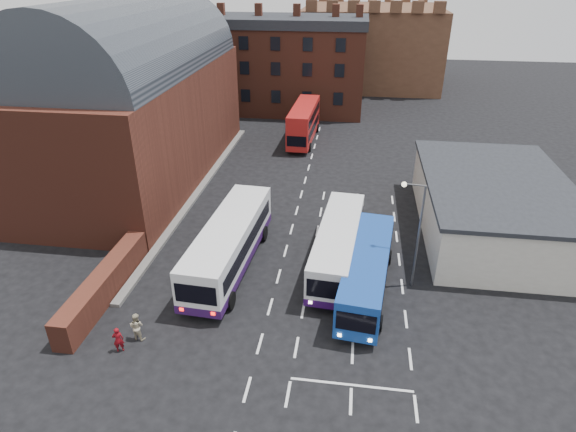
# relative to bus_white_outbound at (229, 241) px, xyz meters

# --- Properties ---
(ground) EXTENTS (180.00, 180.00, 0.00)m
(ground) POSITION_rel_bus_white_outbound_xyz_m (3.41, -6.33, -1.95)
(ground) COLOR black
(railway_station) EXTENTS (12.00, 28.00, 16.00)m
(railway_station) POSITION_rel_bus_white_outbound_xyz_m (-12.09, 14.67, 5.68)
(railway_station) COLOR #602B1E
(railway_station) RESTS_ON ground
(forecourt_wall) EXTENTS (1.20, 10.00, 1.80)m
(forecourt_wall) POSITION_rel_bus_white_outbound_xyz_m (-6.79, -4.33, -1.05)
(forecourt_wall) COLOR #602B1E
(forecourt_wall) RESTS_ON ground
(cream_building) EXTENTS (10.40, 16.40, 4.25)m
(cream_building) POSITION_rel_bus_white_outbound_xyz_m (18.41, 7.67, 0.20)
(cream_building) COLOR beige
(cream_building) RESTS_ON ground
(brick_terrace) EXTENTS (22.00, 10.00, 11.00)m
(brick_terrace) POSITION_rel_bus_white_outbound_xyz_m (-2.59, 39.67, 3.55)
(brick_terrace) COLOR brown
(brick_terrace) RESTS_ON ground
(castle_keep) EXTENTS (22.00, 22.00, 12.00)m
(castle_keep) POSITION_rel_bus_white_outbound_xyz_m (9.41, 59.67, 4.05)
(castle_keep) COLOR brown
(castle_keep) RESTS_ON ground
(bus_white_outbound) EXTENTS (3.61, 12.28, 3.31)m
(bus_white_outbound) POSITION_rel_bus_white_outbound_xyz_m (0.00, 0.00, 0.00)
(bus_white_outbound) COLOR white
(bus_white_outbound) RESTS_ON ground
(bus_white_inbound) EXTENTS (3.40, 11.00, 2.96)m
(bus_white_inbound) POSITION_rel_bus_white_outbound_xyz_m (7.13, 1.13, -0.21)
(bus_white_inbound) COLOR silver
(bus_white_inbound) RESTS_ON ground
(bus_blue) EXTENTS (3.57, 10.67, 2.86)m
(bus_blue) POSITION_rel_bus_white_outbound_xyz_m (9.07, -1.61, -0.27)
(bus_blue) COLOR #133D96
(bus_blue) RESTS_ON ground
(bus_red_double) EXTENTS (2.87, 10.40, 4.13)m
(bus_red_double) POSITION_rel_bus_white_outbound_xyz_m (1.96, 26.51, 0.24)
(bus_red_double) COLOR red
(bus_red_double) RESTS_ON ground
(street_lamp) EXTENTS (1.44, 0.37, 7.08)m
(street_lamp) POSITION_rel_bus_white_outbound_xyz_m (11.77, -0.45, 2.31)
(street_lamp) COLOR #555658
(street_lamp) RESTS_ON ground
(pedestrian_red) EXTENTS (0.65, 0.55, 1.53)m
(pedestrian_red) POSITION_rel_bus_white_outbound_xyz_m (-3.85, -8.70, -1.19)
(pedestrian_red) COLOR maroon
(pedestrian_red) RESTS_ON ground
(pedestrian_beige) EXTENTS (0.89, 0.74, 1.66)m
(pedestrian_beige) POSITION_rel_bus_white_outbound_xyz_m (-3.27, -7.65, -1.12)
(pedestrian_beige) COLOR tan
(pedestrian_beige) RESTS_ON ground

